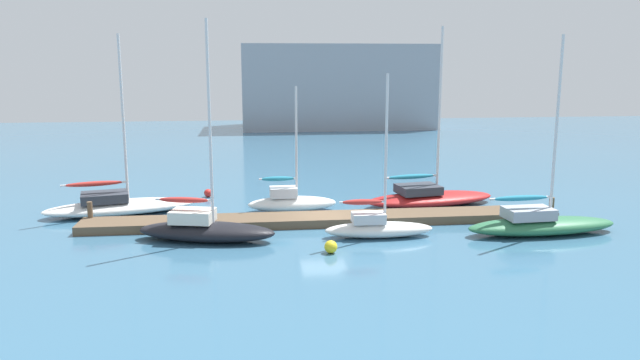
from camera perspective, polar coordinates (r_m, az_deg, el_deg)
ground_plane at (r=32.78m, az=0.41°, el=-4.10°), size 120.00×120.00×0.00m
dock_pier at (r=32.72m, az=0.41°, el=-3.71°), size 25.56×2.15×0.46m
dock_piling_near_end at (r=34.34m, az=-20.79°, el=-3.00°), size 0.28×0.28×1.31m
dock_piling_far_end at (r=35.44m, az=20.91°, el=-2.59°), size 0.28×0.28×1.31m
sailboat_0 at (r=36.52m, az=-18.41°, el=-2.21°), size 8.79×4.49×10.09m
sailboat_1 at (r=30.01m, az=-10.79°, el=-4.44°), size 7.03×3.53×10.52m
sailboat_2 at (r=35.33m, az=-2.74°, el=-1.99°), size 5.20×1.79×7.23m
sailboat_3 at (r=30.26m, az=5.42°, el=-4.33°), size 5.44×1.61×8.03m
sailboat_4 at (r=37.35m, az=10.17°, el=-1.53°), size 8.51×4.02×10.60m
sailboat_5 at (r=32.59m, az=20.00°, el=-3.80°), size 7.99×2.57×9.86m
mooring_buoy_red at (r=39.70m, az=-10.47°, el=-1.21°), size 0.53×0.53×0.53m
mooring_buoy_yellow at (r=27.72m, az=1.03°, el=-6.30°), size 0.60×0.60×0.60m
harbor_building_distant at (r=81.32m, az=1.57°, el=8.80°), size 24.83×11.07×10.79m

